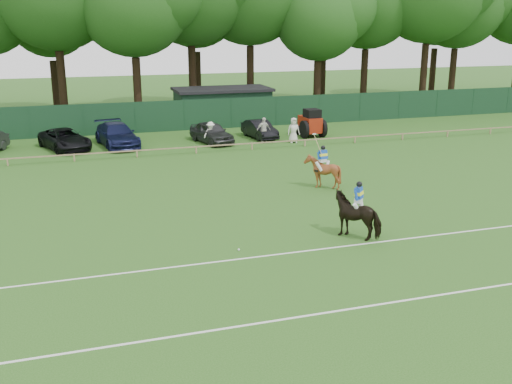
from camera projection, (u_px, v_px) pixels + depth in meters
name	position (u px, v px, depth m)	size (l,w,h in m)	color
ground	(267.00, 246.00, 24.12)	(160.00, 160.00, 0.00)	#1E4C14
horse_dark	(358.00, 215.00, 24.99)	(1.01, 2.21, 1.87)	black
horse_chestnut	(322.00, 172.00, 32.24)	(1.46, 1.65, 1.81)	brown
suv_black	(65.00, 139.00, 41.94)	(2.39, 5.18, 1.44)	black
sedan_navy	(117.00, 135.00, 43.04)	(2.29, 5.62, 1.63)	#13183D
hatch_grey	(212.00, 132.00, 44.22)	(1.81, 4.51, 1.54)	#313133
estate_black	(260.00, 129.00, 46.00)	(1.44, 4.14, 1.36)	black
spectator_left	(211.00, 133.00, 43.43)	(1.09, 0.63, 1.69)	silver
spectator_mid	(264.00, 130.00, 44.35)	(1.09, 0.45, 1.86)	silver
spectator_right	(294.00, 130.00, 44.20)	(0.91, 0.59, 1.86)	silver
rider_dark	(359.00, 196.00, 24.76)	(0.77, 0.75, 1.41)	silver
rider_chestnut	(323.00, 157.00, 32.01)	(0.95, 0.54, 2.05)	silver
polo_ball	(239.00, 250.00, 23.60)	(0.09, 0.09, 0.09)	silver
pitch_lines	(299.00, 280.00, 20.91)	(60.00, 5.10, 0.01)	silver
pitch_rail	(182.00, 148.00, 40.47)	(62.10, 0.10, 0.50)	#997F5B
perimeter_fence	(160.00, 116.00, 48.49)	(92.08, 0.08, 2.50)	#14351E
utility_shed	(222.00, 105.00, 52.91)	(8.40, 4.40, 3.04)	#14331E
tree_row	(169.00, 116.00, 56.74)	(96.00, 12.00, 21.00)	#26561C
tractor	(311.00, 123.00, 46.56)	(1.86, 2.64, 2.17)	maroon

